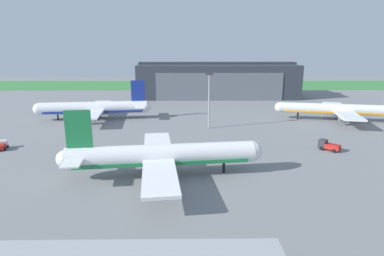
# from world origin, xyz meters

# --- Properties ---
(ground_plane) EXTENTS (440.00, 440.00, 0.00)m
(ground_plane) POSITION_xyz_m (0.00, 0.00, 0.00)
(ground_plane) COLOR slate
(grass_field_strip) EXTENTS (440.00, 56.00, 0.08)m
(grass_field_strip) POSITION_xyz_m (0.00, 152.65, 0.04)
(grass_field_strip) COLOR #397F3D
(grass_field_strip) RESTS_ON ground_plane
(maintenance_hangar) EXTENTS (80.11, 28.54, 17.79)m
(maintenance_hangar) POSITION_xyz_m (17.56, 99.18, 8.44)
(maintenance_hangar) COLOR #2D333D
(maintenance_hangar) RESTS_ON ground_plane
(airliner_near_left) EXTENTS (39.82, 35.43, 13.57)m
(airliner_near_left) POSITION_xyz_m (-2.49, -7.25, 4.13)
(airliner_near_left) COLOR white
(airliner_near_left) RESTS_ON ground_plane
(airliner_far_left) EXTENTS (40.46, 34.82, 13.58)m
(airliner_far_left) POSITION_xyz_m (-30.83, 44.37, 3.98)
(airliner_far_left) COLOR white
(airliner_far_left) RESTS_ON ground_plane
(airliner_far_right) EXTENTS (42.19, 33.11, 12.07)m
(airliner_far_right) POSITION_xyz_m (54.87, 40.49, 4.05)
(airliner_far_right) COLOR silver
(airliner_far_right) RESTS_ON ground_plane
(pushback_tractor) EXTENTS (5.04, 4.92, 2.41)m
(pushback_tractor) POSITION_xyz_m (37.17, 8.36, 1.18)
(pushback_tractor) COLOR #2D2D33
(pushback_tractor) RESTS_ON ground_plane
(ops_van) EXTENTS (3.32, 4.37, 2.00)m
(ops_van) POSITION_xyz_m (-44.16, 9.98, 1.02)
(ops_van) COLOR silver
(ops_van) RESTS_ON ground_plane
(apron_light_mast) EXTENTS (2.40, 0.50, 17.47)m
(apron_light_mast) POSITION_xyz_m (9.01, 30.89, 10.34)
(apron_light_mast) COLOR #99999E
(apron_light_mast) RESTS_ON ground_plane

